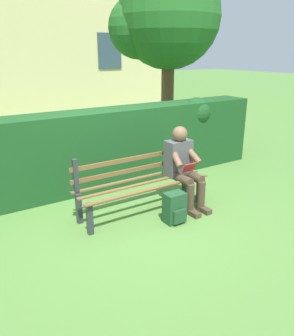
{
  "coord_description": "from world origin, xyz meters",
  "views": [
    {
      "loc": [
        2.33,
        3.72,
        2.18
      ],
      "look_at": [
        0.0,
        0.1,
        0.69
      ],
      "focal_mm": 36.24,
      "sensor_mm": 36.0,
      "label": 1
    }
  ],
  "objects_px": {
    "tree": "(164,19)",
    "backpack": "(175,208)",
    "park_bench": "(140,182)",
    "person_seated": "(183,165)"
  },
  "relations": [
    {
      "from": "person_seated",
      "to": "tree",
      "type": "height_order",
      "value": "tree"
    },
    {
      "from": "tree",
      "to": "backpack",
      "type": "height_order",
      "value": "tree"
    },
    {
      "from": "park_bench",
      "to": "backpack",
      "type": "xyz_separation_m",
      "value": [
        -0.19,
        0.56,
        -0.23
      ]
    },
    {
      "from": "tree",
      "to": "backpack",
      "type": "bearing_deg",
      "value": 57.25
    },
    {
      "from": "park_bench",
      "to": "tree",
      "type": "distance_m",
      "value": 4.43
    },
    {
      "from": "person_seated",
      "to": "tree",
      "type": "distance_m",
      "value": 4.15
    },
    {
      "from": "person_seated",
      "to": "tree",
      "type": "bearing_deg",
      "value": -120.19
    },
    {
      "from": "park_bench",
      "to": "tree",
      "type": "height_order",
      "value": "tree"
    },
    {
      "from": "tree",
      "to": "backpack",
      "type": "xyz_separation_m",
      "value": [
        2.2,
        3.42,
        -2.63
      ]
    },
    {
      "from": "park_bench",
      "to": "tree",
      "type": "relative_size",
      "value": 0.48
    }
  ]
}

